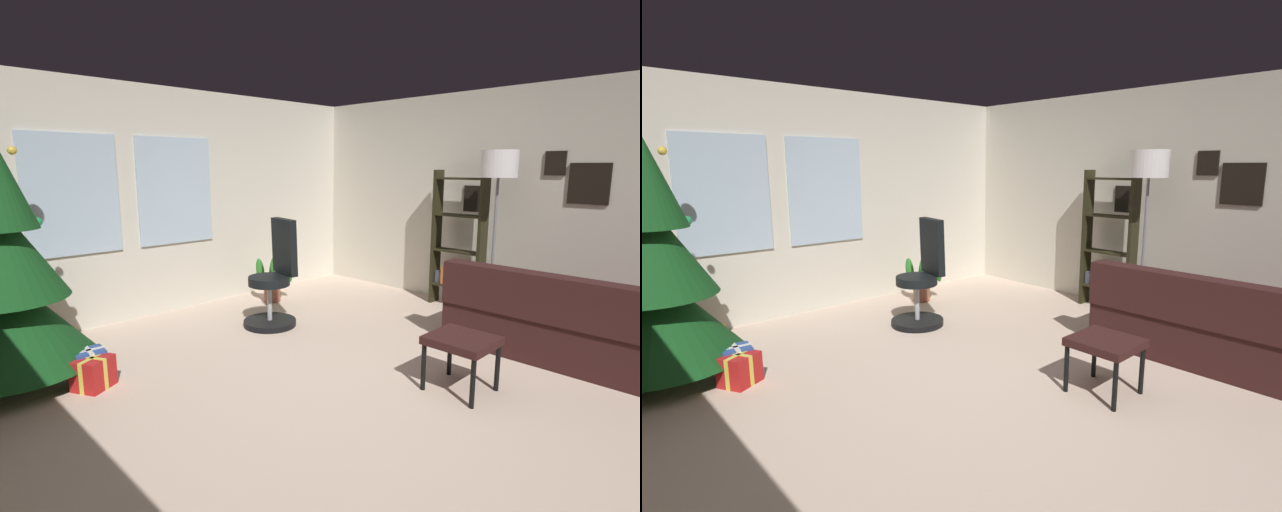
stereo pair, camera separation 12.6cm
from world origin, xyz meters
TOP-DOWN VIEW (x-y plane):
  - ground_plane at (0.00, 0.00)m, footprint 5.54×6.10m
  - wall_back_with_windows at (-0.02, 3.10)m, footprint 5.54×0.12m
  - wall_right_with_frames at (2.82, -0.00)m, footprint 0.12×6.10m
  - couch at (1.97, -0.70)m, footprint 1.56×1.80m
  - footstool at (0.57, -0.38)m, footprint 0.44×0.46m
  - holiday_tree at (-1.78, 2.11)m, footprint 1.20×1.20m
  - gift_box_red at (-1.39, 1.62)m, footprint 0.33×0.32m
  - gift_box_gold at (-1.42, 2.54)m, footprint 0.41×0.42m
  - gift_box_blue at (-1.37, 1.74)m, footprint 0.24×0.22m
  - office_chair at (0.56, 1.80)m, footprint 0.56×0.56m
  - bookshelf at (2.55, 0.78)m, footprint 0.18×0.64m
  - floor_lamp at (2.30, 0.23)m, footprint 0.38×0.38m
  - potted_plant at (1.12, 2.48)m, footprint 0.48×0.39m

SIDE VIEW (x-z plane):
  - ground_plane at x=0.00m, z-range -0.10..0.00m
  - gift_box_gold at x=-1.42m, z-range 0.00..0.24m
  - gift_box_red at x=-1.39m, z-range 0.00..0.24m
  - gift_box_blue at x=-1.37m, z-range 0.00..0.26m
  - couch at x=1.97m, z-range -0.12..0.68m
  - potted_plant at x=1.12m, z-range -0.02..0.59m
  - footstool at x=0.57m, z-range 0.15..0.58m
  - office_chair at x=0.56m, z-range -0.12..1.02m
  - bookshelf at x=2.55m, z-range -0.10..1.53m
  - holiday_tree at x=-1.78m, z-range -0.39..1.99m
  - wall_right_with_frames at x=2.82m, z-range 0.00..2.55m
  - wall_back_with_windows at x=-0.02m, z-range 0.01..2.55m
  - floor_lamp at x=2.30m, z-range 0.66..2.51m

